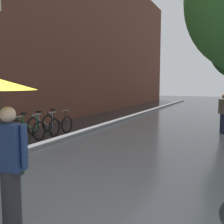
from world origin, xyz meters
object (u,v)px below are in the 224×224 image
at_px(parked_bicycle_3, 44,126).
at_px(litter_bin, 15,152).
at_px(parked_bicycle_2, 28,129).
at_px(parked_bicycle_4, 57,123).
at_px(pedestrian_walking_midground, 224,113).
at_px(parked_bicycle_1, 8,133).

height_order(parked_bicycle_3, litter_bin, parked_bicycle_3).
xyz_separation_m(parked_bicycle_2, parked_bicycle_4, (0.09, 1.58, 0.00)).
xyz_separation_m(parked_bicycle_2, pedestrian_walking_midground, (6.38, 4.28, 0.45)).
bearing_deg(parked_bicycle_3, parked_bicycle_4, 89.32).
height_order(parked_bicycle_1, parked_bicycle_3, same).
relative_size(parked_bicycle_1, litter_bin, 1.30).
bearing_deg(parked_bicycle_3, litter_bin, -58.61).
bearing_deg(parked_bicycle_4, pedestrian_walking_midground, 23.26).
bearing_deg(pedestrian_walking_midground, parked_bicycle_3, -150.69).
xyz_separation_m(parked_bicycle_3, litter_bin, (2.10, -3.44, 0.05)).
bearing_deg(parked_bicycle_3, parked_bicycle_1, -95.69).
distance_m(parked_bicycle_1, parked_bicycle_2, 0.85).
bearing_deg(parked_bicycle_2, parked_bicycle_4, 86.79).
relative_size(parked_bicycle_1, parked_bicycle_3, 0.99).
height_order(parked_bicycle_2, litter_bin, parked_bicycle_2).
relative_size(litter_bin, pedestrian_walking_midground, 0.53).
bearing_deg(parked_bicycle_4, litter_bin, -63.95).
height_order(parked_bicycle_4, litter_bin, parked_bicycle_4).
bearing_deg(parked_bicycle_2, pedestrian_walking_midground, 33.87).
bearing_deg(pedestrian_walking_midground, parked_bicycle_4, -156.74).
relative_size(parked_bicycle_3, pedestrian_walking_midground, 0.69).
bearing_deg(litter_bin, pedestrian_walking_midground, 58.93).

